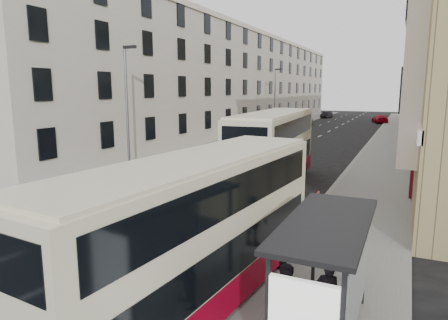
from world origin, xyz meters
The scene contains 20 objects.
ground centered at (0.00, 0.00, 0.00)m, with size 200.00×200.00×0.00m, color black.
pavement_right centered at (8.00, 30.00, 0.07)m, with size 4.00×120.00×0.15m, color slate.
pavement_left centered at (-7.50, 30.00, 0.07)m, with size 3.00×120.00×0.15m, color slate.
kerb_right centered at (6.00, 30.00, 0.07)m, with size 0.25×120.00×0.15m, color gray.
kerb_left centered at (-6.00, 30.00, 0.07)m, with size 0.25×120.00×0.15m, color gray.
road_markings centered at (0.00, 45.00, 0.01)m, with size 10.00×110.00×0.01m, color silver, non-canonical shape.
terrace_left centered at (-13.43, 45.50, 6.52)m, with size 9.18×79.00×13.25m.
bus_shelter centered at (8.34, -0.39, 2.14)m, with size 1.65×4.25×2.70m.
guard_railing centered at (6.25, 5.75, 0.86)m, with size 0.06×6.56×1.01m.
street_lamp_near centered at (-6.35, 12.00, 4.64)m, with size 0.93×0.18×8.00m.
street_lamp_far centered at (-6.35, 42.00, 4.64)m, with size 0.93×0.18×8.00m.
double_decker_front centered at (5.00, 0.19, 2.00)m, with size 3.12×10.01×3.93m.
double_decker_rear centered at (2.81, 13.16, 2.19)m, with size 3.20×10.94×4.31m.
pedestrian_near centered at (8.18, 0.54, 0.92)m, with size 0.56×0.37×1.54m, color black.
pedestrian_mid centered at (7.49, -0.29, 1.00)m, with size 0.82×0.64×1.69m, color black.
pedestrian_far centered at (8.07, 4.00, 1.06)m, with size 1.06×0.44×1.81m, color black.
white_van centered at (-5.20, 40.95, 0.74)m, with size 2.45×5.31×1.47m, color silver.
car_silver centered at (-5.20, 53.29, 0.79)m, with size 1.87×4.65×1.58m, color #AAACB2.
car_dark centered at (-5.20, 71.67, 0.64)m, with size 1.35×3.87×1.28m, color black.
car_red centered at (5.20, 63.14, 0.69)m, with size 1.92×4.73×1.37m, color #9B0114.
Camera 1 is at (9.59, -8.12, 5.54)m, focal length 32.00 mm.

